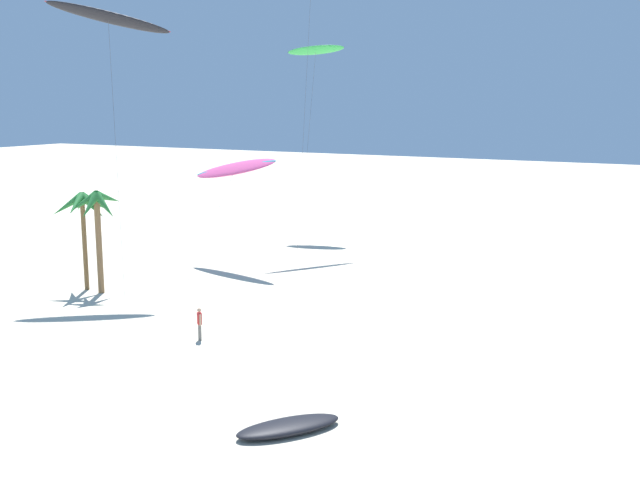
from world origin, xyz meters
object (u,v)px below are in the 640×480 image
flying_kite_3 (316,50)px  palm_tree_1 (83,210)px  flying_kite_1 (108,17)px  flying_kite_0 (235,169)px  grounded_kite_0 (288,426)px  palm_tree_0 (97,212)px  person_near_left (200,323)px

flying_kite_3 → palm_tree_1: bearing=-95.9°
flying_kite_1 → flying_kite_3: size_ratio=1.08×
palm_tree_1 → flying_kite_0: bearing=67.0°
flying_kite_0 → grounded_kite_0: flying_kite_0 is taller
palm_tree_0 → grounded_kite_0: size_ratio=1.59×
flying_kite_1 → person_near_left: bearing=-31.4°
flying_kite_1 → person_near_left: (11.86, -7.23, -16.14)m
flying_kite_1 → flying_kite_3: flying_kite_1 is taller
flying_kite_0 → flying_kite_1: flying_kite_1 is taller
palm_tree_1 → flying_kite_0: 11.59m
palm_tree_1 → person_near_left: (12.73, -5.05, -4.26)m
palm_tree_1 → flying_kite_3: flying_kite_3 is taller
palm_tree_0 → grounded_kite_0: bearing=-30.3°
palm_tree_0 → flying_kite_1: flying_kite_1 is taller
palm_tree_0 → palm_tree_1: (-1.32, 0.14, 0.01)m
flying_kite_0 → palm_tree_1: bearing=-113.0°
palm_tree_0 → flying_kite_3: bearing=87.0°
palm_tree_1 → flying_kite_1: flying_kite_1 is taller
flying_kite_1 → grounded_kite_0: bearing=-34.2°
palm_tree_0 → flying_kite_3: size_ratio=0.38×
flying_kite_0 → grounded_kite_0: (17.73, -22.83, -6.93)m
grounded_kite_0 → flying_kite_1: bearing=145.8°
palm_tree_0 → palm_tree_1: bearing=174.2°
palm_tree_1 → person_near_left: size_ratio=3.75×
flying_kite_1 → grounded_kite_0: size_ratio=4.50×
palm_tree_1 → flying_kite_0: (4.46, 10.51, 1.96)m
flying_kite_3 → person_near_left: size_ratio=10.08×
palm_tree_0 → flying_kite_0: (3.14, 10.65, 1.97)m
palm_tree_1 → flying_kite_0: size_ratio=0.75×
flying_kite_1 → grounded_kite_0: 30.81m
flying_kite_0 → person_near_left: 18.69m
palm_tree_1 → flying_kite_3: bearing=84.1°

